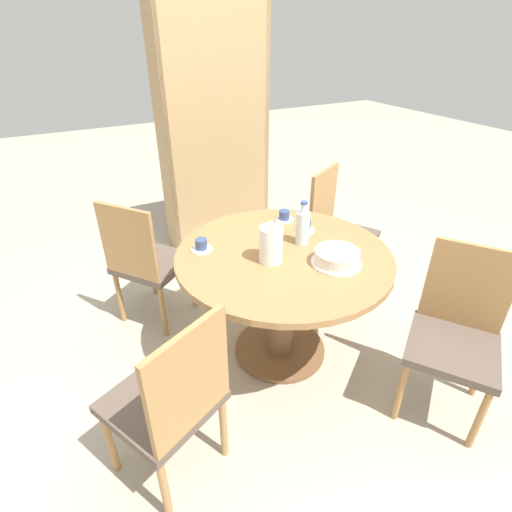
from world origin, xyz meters
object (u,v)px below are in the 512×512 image
object	(u,v)px
chair_b	(456,332)
cup_a	(305,227)
chair_a	(171,400)
cake_main	(337,258)
bookshelf	(216,131)
coffee_pot	(271,243)
cup_b	(284,216)
water_bottle	(303,227)
cup_c	(201,246)
chair_d	(146,260)
chair_c	(337,228)

from	to	relation	value
chair_b	cup_a	size ratio (longest dim) A/B	7.39
chair_a	cake_main	size ratio (longest dim) A/B	3.43
bookshelf	coffee_pot	size ratio (longest dim) A/B	8.41
bookshelf	cup_b	xyz separation A→B (m)	(-0.06, -1.22, -0.28)
chair_a	water_bottle	bearing A→B (deg)	-177.55
cake_main	coffee_pot	bearing A→B (deg)	146.66
cup_c	chair_a	bearing A→B (deg)	-121.64
chair_a	chair_b	world-z (taller)	same
cake_main	bookshelf	bearing A→B (deg)	86.59
chair_d	water_bottle	size ratio (longest dim) A/B	3.53
chair_d	cup_c	size ratio (longest dim) A/B	7.39
chair_b	cup_b	bearing A→B (deg)	163.57
chair_a	bookshelf	distance (m)	2.37
chair_b	water_bottle	bearing A→B (deg)	174.33
chair_d	bookshelf	xyz separation A→B (m)	(0.90, 0.87, 0.55)
chair_c	coffee_pot	world-z (taller)	coffee_pot
chair_c	cup_a	bearing A→B (deg)	-176.71
chair_b	chair_c	size ratio (longest dim) A/B	1.00
cake_main	cup_c	size ratio (longest dim) A/B	2.15
chair_b	water_bottle	distance (m)	0.95
cup_b	cup_c	size ratio (longest dim) A/B	1.00
chair_a	chair_d	bearing A→B (deg)	-124.94
chair_a	cup_c	size ratio (longest dim) A/B	7.39
cake_main	cup_b	bearing A→B (deg)	85.85
cup_a	cake_main	bearing A→B (deg)	-100.74
cup_a	cup_c	distance (m)	0.65
bookshelf	cup_a	world-z (taller)	bookshelf
chair_c	chair_a	bearing A→B (deg)	-177.45
chair_c	chair_d	size ratio (longest dim) A/B	1.00
chair_b	cup_b	world-z (taller)	chair_b
chair_a	cup_b	size ratio (longest dim) A/B	7.39
chair_a	chair_b	size ratio (longest dim) A/B	1.00
water_bottle	cake_main	world-z (taller)	water_bottle
chair_d	bookshelf	size ratio (longest dim) A/B	0.46
coffee_pot	cup_a	xyz separation A→B (m)	(0.36, 0.21, -0.08)
cup_a	bookshelf	bearing A→B (deg)	88.70
chair_d	coffee_pot	world-z (taller)	coffee_pot
coffee_pot	cake_main	bearing A→B (deg)	-33.34
water_bottle	cup_c	distance (m)	0.58
chair_b	cup_a	world-z (taller)	chair_b
chair_a	cake_main	world-z (taller)	chair_a
chair_d	bookshelf	world-z (taller)	bookshelf
chair_c	water_bottle	bearing A→B (deg)	-173.04
cup_b	water_bottle	bearing A→B (deg)	-103.36
cup_a	chair_a	bearing A→B (deg)	-149.91
bookshelf	chair_b	bearing A→B (deg)	97.12
chair_a	cake_main	xyz separation A→B (m)	(1.00, 0.22, 0.28)
bookshelf	cup_c	xyz separation A→B (m)	(-0.67, -1.32, -0.28)
chair_b	coffee_pot	size ratio (longest dim) A/B	3.84
chair_b	chair_d	bearing A→B (deg)	-174.71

